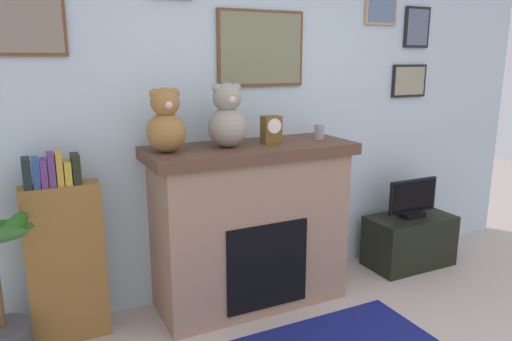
# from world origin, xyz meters

# --- Properties ---
(back_wall) EXTENTS (5.20, 0.15, 2.60)m
(back_wall) POSITION_xyz_m (0.00, 2.00, 1.31)
(back_wall) COLOR silver
(back_wall) RESTS_ON ground_plane
(fireplace) EXTENTS (1.45, 0.60, 1.18)m
(fireplace) POSITION_xyz_m (-0.28, 1.67, 0.60)
(fireplace) COLOR #9A7760
(fireplace) RESTS_ON ground_plane
(bookshelf) EXTENTS (0.46, 0.16, 1.22)m
(bookshelf) POSITION_xyz_m (-1.52, 1.74, 0.56)
(bookshelf) COLOR olive
(bookshelf) RESTS_ON ground_plane
(tv_stand) EXTENTS (0.74, 0.40, 0.44)m
(tv_stand) POSITION_xyz_m (1.23, 1.64, 0.22)
(tv_stand) COLOR black
(tv_stand) RESTS_ON ground_plane
(television) EXTENTS (0.49, 0.14, 0.33)m
(television) POSITION_xyz_m (1.23, 1.64, 0.59)
(television) COLOR black
(television) RESTS_ON tv_stand
(candle_jar) EXTENTS (0.07, 0.07, 0.11)m
(candle_jar) POSITION_xyz_m (0.27, 1.65, 1.23)
(candle_jar) COLOR gray
(candle_jar) RESTS_ON fireplace
(mantel_clock) EXTENTS (0.13, 0.10, 0.19)m
(mantel_clock) POSITION_xyz_m (-0.13, 1.65, 1.28)
(mantel_clock) COLOR brown
(mantel_clock) RESTS_ON fireplace
(teddy_bear_grey) EXTENTS (0.25, 0.25, 0.41)m
(teddy_bear_grey) POSITION_xyz_m (-0.87, 1.65, 1.36)
(teddy_bear_grey) COLOR olive
(teddy_bear_grey) RESTS_ON fireplace
(teddy_bear_cream) EXTENTS (0.26, 0.26, 0.43)m
(teddy_bear_cream) POSITION_xyz_m (-0.46, 1.65, 1.37)
(teddy_bear_cream) COLOR gray
(teddy_bear_cream) RESTS_ON fireplace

